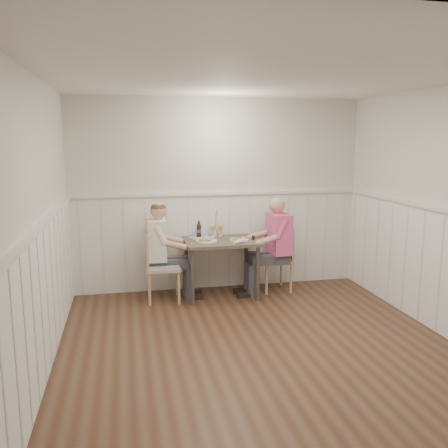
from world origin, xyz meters
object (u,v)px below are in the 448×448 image
Objects in this scene: chair_left at (159,264)px; beer_bottle at (199,230)px; diner_cream at (160,259)px; dining_table at (221,248)px; man_in_pink at (276,253)px; chair_right at (278,256)px; grass_vase at (215,223)px.

chair_left is 0.73m from beer_bottle.
dining_table is at bearing -0.53° from diner_cream.
man_in_pink is (0.74, -0.04, -0.09)m from dining_table.
diner_cream is at bearing -177.36° from chair_right.
grass_vase reaches higher than chair_left.
chair_right is at bearing -10.84° from grass_vase.
chair_right is 1.61m from diner_cream.
chair_right is 0.96× the size of chair_left.
chair_left is at bearing -117.66° from diner_cream.
diner_cream reaches higher than chair_right.
chair_left is (-0.81, -0.04, -0.16)m from dining_table.
beer_bottle is (-0.99, 0.30, 0.29)m from man_in_pink.
man_in_pink is at bearing -3.32° from dining_table.
dining_table is 0.84m from chair_right.
chair_left is 0.94m from grass_vase.
beer_bottle is at bearing 170.60° from chair_right.
diner_cream is (-0.79, 0.01, -0.11)m from dining_table.
grass_vase is at bearing 97.77° from dining_table.
beer_bottle is (-0.25, 0.26, 0.20)m from dining_table.
chair_left is 0.70× the size of diner_cream.
diner_cream is (0.02, 0.04, 0.05)m from chair_left.
chair_right is 0.98m from grass_vase.
grass_vase is at bearing -3.60° from beer_bottle.
man_in_pink is (-0.08, -0.12, 0.09)m from chair_right.
beer_bottle is at bearing 133.93° from dining_table.
man_in_pink is at bearing -16.96° from beer_bottle.
dining_table is 0.71× the size of man_in_pink.
beer_bottle is (0.57, 0.30, 0.36)m from chair_left.
grass_vase is at bearing 159.58° from man_in_pink.
diner_cream reaches higher than dining_table.
chair_right reaches higher than dining_table.
chair_left reaches higher than chair_right.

